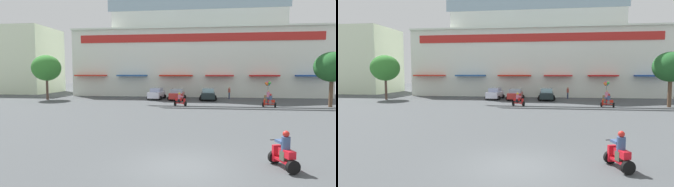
{
  "view_description": "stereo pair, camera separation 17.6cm",
  "coord_description": "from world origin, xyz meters",
  "views": [
    {
      "loc": [
        0.71,
        -10.04,
        3.64
      ],
      "look_at": [
        -2.67,
        17.13,
        1.52
      ],
      "focal_mm": 28.29,
      "sensor_mm": 36.0,
      "label": 1
    },
    {
      "loc": [
        0.88,
        -10.02,
        3.64
      ],
      "look_at": [
        -2.67,
        17.13,
        1.52
      ],
      "focal_mm": 28.29,
      "sensor_mm": 36.0,
      "label": 2
    }
  ],
  "objects": [
    {
      "name": "balloon_vendor_cart",
      "position": [
        9.36,
        25.61,
        1.17
      ],
      "size": [
        1.02,
        0.83,
        2.57
      ],
      "color": "olive",
      "rests_on": "ground"
    },
    {
      "name": "scooter_rider_2",
      "position": [
        -1.56,
        19.07,
        0.62
      ],
      "size": [
        1.45,
        0.88,
        1.49
      ],
      "color": "black",
      "rests_on": "ground"
    },
    {
      "name": "parked_car_1",
      "position": [
        -2.5,
        25.66,
        0.76
      ],
      "size": [
        2.41,
        4.37,
        1.5
      ],
      "color": "red",
      "rests_on": "ground"
    },
    {
      "name": "scooter_rider_0",
      "position": [
        3.86,
        0.26,
        0.61
      ],
      "size": [
        0.88,
        1.43,
        1.49
      ],
      "color": "black",
      "rests_on": "ground"
    },
    {
      "name": "pedestrian_1",
      "position": [
        4.69,
        27.88,
        0.98
      ],
      "size": [
        0.4,
        0.4,
        1.69
      ],
      "color": "#262F4E",
      "rests_on": "ground"
    },
    {
      "name": "scooter_rider_3",
      "position": [
        8.05,
        19.34,
        0.59
      ],
      "size": [
        1.47,
        1.03,
        1.44
      ],
      "color": "black",
      "rests_on": "ground"
    },
    {
      "name": "pedestrian_2",
      "position": [
        8.34,
        21.11,
        0.96
      ],
      "size": [
        0.49,
        0.49,
        1.7
      ],
      "color": "#292142",
      "rests_on": "ground"
    },
    {
      "name": "colonial_building",
      "position": [
        -0.0,
        36.31,
        9.44
      ],
      "size": [
        39.21,
        17.26,
        21.31
      ],
      "color": "white",
      "rests_on": "ground"
    },
    {
      "name": "parked_car_0",
      "position": [
        -5.39,
        26.14,
        0.79
      ],
      "size": [
        2.44,
        4.18,
        1.58
      ],
      "color": "silver",
      "rests_on": "ground"
    },
    {
      "name": "ground_plane",
      "position": [
        0.0,
        13.0,
        0.0
      ],
      "size": [
        128.0,
        128.0,
        0.0
      ],
      "primitive_type": "plane",
      "color": "#464A4D"
    },
    {
      "name": "flank_building_left",
      "position": [
        -32.58,
        35.67,
        5.91
      ],
      "size": [
        12.25,
        9.45,
        11.83
      ],
      "color": "#E3F2CC",
      "rests_on": "ground"
    },
    {
      "name": "plaza_tree_1",
      "position": [
        14.55,
        20.13,
        4.27
      ],
      "size": [
        3.61,
        3.4,
        5.9
      ],
      "color": "brown",
      "rests_on": "ground"
    },
    {
      "name": "parked_car_2",
      "position": [
        1.69,
        26.07,
        0.79
      ],
      "size": [
        2.41,
        4.44,
        1.58
      ],
      "color": "#1C2729",
      "rests_on": "ground"
    },
    {
      "name": "plaza_tree_0",
      "position": [
        -20.17,
        23.75,
        4.33
      ],
      "size": [
        3.69,
        4.06,
        6.07
      ],
      "color": "brown",
      "rests_on": "ground"
    }
  ]
}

